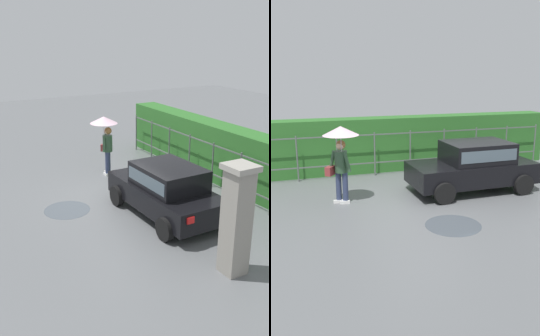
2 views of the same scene
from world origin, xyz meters
The scene contains 7 objects.
ground_plane centered at (0.00, 0.00, 0.00)m, with size 40.00×40.00×0.00m, color slate.
car centered at (1.71, 0.40, 0.80)m, with size 3.77×1.93×1.48m.
pedestrian centered at (-2.20, 0.41, 1.57)m, with size 0.95×0.95×2.12m.
gate_pillar centered at (4.78, 0.11, 1.24)m, with size 0.60×0.60×2.42m.
fence_section centered at (0.56, 2.94, 0.83)m, with size 10.24×0.05×1.50m.
hedge_row centered at (0.56, 3.66, 0.95)m, with size 11.19×0.90×1.90m, color #2D6B28.
puddle_near centered at (0.04, -1.89, 0.00)m, with size 1.32×1.32×0.00m, color #4C545B.
Camera 1 is at (10.52, -5.46, 4.94)m, focal length 44.26 mm.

